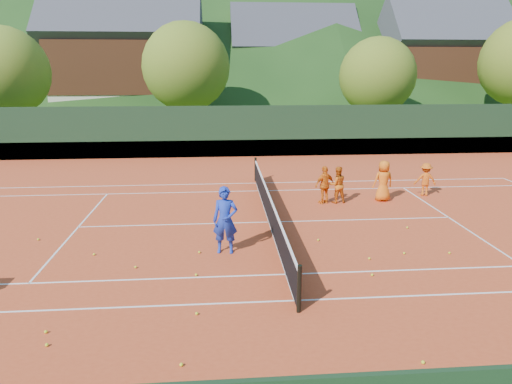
{
  "coord_description": "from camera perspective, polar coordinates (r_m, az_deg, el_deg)",
  "views": [
    {
      "loc": [
        -1.63,
        -14.76,
        5.16
      ],
      "look_at": [
        -0.46,
        0.0,
        1.1
      ],
      "focal_mm": 32.0,
      "sensor_mm": 36.0,
      "label": 1
    }
  ],
  "objects": [
    {
      "name": "ground",
      "position": [
        15.72,
        1.66,
        -3.85
      ],
      "size": [
        400.0,
        400.0,
        0.0
      ],
      "primitive_type": "plane",
      "color": "#315119",
      "rests_on": "ground"
    },
    {
      "name": "clay_court",
      "position": [
        15.71,
        1.66,
        -3.81
      ],
      "size": [
        40.0,
        24.0,
        0.02
      ],
      "primitive_type": "cube",
      "color": "#BF411F",
      "rests_on": "ground"
    },
    {
      "name": "coach",
      "position": [
        12.93,
        -3.87,
        -3.53
      ],
      "size": [
        0.75,
        0.54,
        1.94
      ],
      "primitive_type": "imported",
      "rotation": [
        0.0,
        0.0,
        -0.11
      ],
      "color": "#1B35B4",
      "rests_on": "clay_court"
    },
    {
      "name": "student_a",
      "position": [
        18.04,
        10.12,
        0.91
      ],
      "size": [
        0.75,
        0.61,
        1.45
      ],
      "primitive_type": "imported",
      "rotation": [
        0.0,
        0.0,
        3.23
      ],
      "color": "#D26012",
      "rests_on": "clay_court"
    },
    {
      "name": "student_b",
      "position": [
        17.84,
        8.58,
        0.89
      ],
      "size": [
        0.94,
        0.69,
        1.49
      ],
      "primitive_type": "imported",
      "rotation": [
        0.0,
        0.0,
        3.57
      ],
      "color": "orange",
      "rests_on": "clay_court"
    },
    {
      "name": "student_c",
      "position": [
        18.66,
        15.62,
        1.35
      ],
      "size": [
        0.85,
        0.6,
        1.63
      ],
      "primitive_type": "imported",
      "rotation": [
        0.0,
        0.0,
        3.25
      ],
      "color": "orange",
      "rests_on": "clay_court"
    },
    {
      "name": "student_d",
      "position": [
        20.0,
        20.4,
        1.48
      ],
      "size": [
        0.95,
        0.64,
        1.37
      ],
      "primitive_type": "imported",
      "rotation": [
        0.0,
        0.0,
        2.98
      ],
      "color": "#D85D13",
      "rests_on": "clay_court"
    },
    {
      "name": "tennis_ball_3",
      "position": [
        15.59,
        -25.57,
        -5.37
      ],
      "size": [
        0.07,
        0.07,
        0.07
      ],
      "primitive_type": "sphere",
      "color": "#CAE325",
      "rests_on": "clay_court"
    },
    {
      "name": "tennis_ball_4",
      "position": [
        15.89,
        18.39,
        -4.24
      ],
      "size": [
        0.07,
        0.07,
        0.07
      ],
      "primitive_type": "sphere",
      "color": "#CAE325",
      "rests_on": "clay_court"
    },
    {
      "name": "tennis_ball_5",
      "position": [
        13.12,
        13.98,
        -8.06
      ],
      "size": [
        0.07,
        0.07,
        0.07
      ],
      "primitive_type": "sphere",
      "color": "#CAE325",
      "rests_on": "clay_court"
    },
    {
      "name": "tennis_ball_6",
      "position": [
        13.74,
        18.03,
        -7.29
      ],
      "size": [
        0.07,
        0.07,
        0.07
      ],
      "primitive_type": "sphere",
      "color": "#CAE325",
      "rests_on": "clay_court"
    },
    {
      "name": "tennis_ball_7",
      "position": [
        11.91,
        -7.5,
        -10.22
      ],
      "size": [
        0.07,
        0.07,
        0.07
      ],
      "primitive_type": "sphere",
      "color": "#CAE325",
      "rests_on": "clay_court"
    },
    {
      "name": "tennis_ball_10",
      "position": [
        9.22,
        20.16,
        -19.35
      ],
      "size": [
        0.07,
        0.07,
        0.07
      ],
      "primitive_type": "sphere",
      "color": "#CAE325",
      "rests_on": "clay_court"
    },
    {
      "name": "tennis_ball_11",
      "position": [
        9.99,
        -24.68,
        -16.97
      ],
      "size": [
        0.07,
        0.07,
        0.07
      ],
      "primitive_type": "sphere",
      "color": "#CAE325",
      "rests_on": "clay_court"
    },
    {
      "name": "tennis_ball_13",
      "position": [
        13.25,
        -7.1,
        -7.47
      ],
      "size": [
        0.07,
        0.07,
        0.07
      ],
      "primitive_type": "sphere",
      "color": "#CAE325",
      "rests_on": "clay_court"
    },
    {
      "name": "tennis_ball_15",
      "position": [
        12.16,
        14.31,
        -10.01
      ],
      "size": [
        0.07,
        0.07,
        0.07
      ],
      "primitive_type": "sphere",
      "color": "#CAE325",
      "rests_on": "clay_court"
    },
    {
      "name": "tennis_ball_16",
      "position": [
        13.79,
        -19.59,
        -7.35
      ],
      "size": [
        0.07,
        0.07,
        0.07
      ],
      "primitive_type": "sphere",
      "color": "#CAE325",
      "rests_on": "clay_court"
    },
    {
      "name": "tennis_ball_17",
      "position": [
        12.22,
        5.45,
        -9.46
      ],
      "size": [
        0.07,
        0.07,
        0.07
      ],
      "primitive_type": "sphere",
      "color": "#CAE325",
      "rests_on": "clay_court"
    },
    {
      "name": "tennis_ball_18",
      "position": [
        14.16,
        7.78,
        -5.96
      ],
      "size": [
        0.07,
        0.07,
        0.07
      ],
      "primitive_type": "sphere",
      "color": "#CAE325",
      "rests_on": "clay_court"
    },
    {
      "name": "tennis_ball_19",
      "position": [
        10.21,
        -7.42,
        -14.83
      ],
      "size": [
        0.07,
        0.07,
        0.07
      ],
      "primitive_type": "sphere",
      "color": "#CAE325",
      "rests_on": "clay_court"
    },
    {
      "name": "tennis_ball_20",
      "position": [
        14.21,
        23.03,
        -7.02
      ],
      "size": [
        0.07,
        0.07,
        0.07
      ],
      "primitive_type": "sphere",
      "color": "#CAE325",
      "rests_on": "clay_court"
    },
    {
      "name": "tennis_ball_21",
      "position": [
        12.63,
        -14.82,
        -9.06
      ],
      "size": [
        0.07,
        0.07,
        0.07
      ],
      "primitive_type": "sphere",
      "color": "#CAE325",
      "rests_on": "clay_court"
    },
    {
      "name": "tennis_ball_24",
      "position": [
        10.42,
        -24.78,
        -15.58
      ],
      "size": [
        0.07,
        0.07,
        0.07
      ],
      "primitive_type": "sphere",
      "color": "#CAE325",
      "rests_on": "clay_court"
    },
    {
      "name": "tennis_ball_26",
      "position": [
        8.77,
        -9.32,
        -20.53
      ],
      "size": [
        0.07,
        0.07,
        0.07
      ],
      "primitive_type": "sphere",
      "color": "#CAE325",
      "rests_on": "clay_court"
    },
    {
      "name": "court_lines",
      "position": [
        15.71,
        1.66,
        -3.77
      ],
      "size": [
        23.83,
        11.03,
        0.0
      ],
      "color": "white",
      "rests_on": "clay_court"
    },
    {
      "name": "tennis_net",
      "position": [
        15.55,
        1.67,
        -2.04
      ],
      "size": [
        0.1,
        12.07,
        1.1
      ],
      "color": "black",
      "rests_on": "clay_court"
    },
    {
      "name": "perimeter_fence",
      "position": [
        15.35,
        1.7,
        0.63
      ],
      "size": [
        40.4,
        24.24,
        3.0
      ],
      "color": "black",
      "rests_on": "clay_court"
    },
    {
      "name": "chalet_left",
      "position": [
        45.54,
        -15.72,
        15.39
      ],
      "size": [
        13.8,
        9.93,
        12.92
      ],
      "color": "beige",
      "rests_on": "ground"
    },
    {
      "name": "chalet_mid",
      "position": [
        49.35,
        4.5,
        15.08
      ],
      "size": [
        12.65,
        8.82,
        11.45
      ],
      "color": "beige",
      "rests_on": "ground"
    },
    {
      "name": "chalet_right",
      "position": [
        49.71,
        21.97,
        14.37
      ],
      "size": [
        11.5,
        8.82,
        11.91
      ],
      "color": "beige",
      "rests_on": "ground"
    },
    {
      "name": "tree_a",
      "position": [
        35.77,
        -29.05,
        13.0
      ],
      "size": [
        6.0,
        6.0,
        7.88
      ],
      "color": "#422B1A",
      "rests_on": "ground"
    },
    {
      "name": "tree_b",
      "position": [
        34.84,
        -8.76,
        15.21
      ],
      "size": [
        6.4,
        6.4,
        8.4
      ],
      "color": "#432A1A",
      "rests_on": "ground"
    },
    {
      "name": "tree_c",
      "position": [
        35.71,
        14.9,
        13.84
      ],
      "size": [
        5.6,
        5.6,
        7.35
      ],
      "color": "#3D2618",
      "rests_on": "ground"
    }
  ]
}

